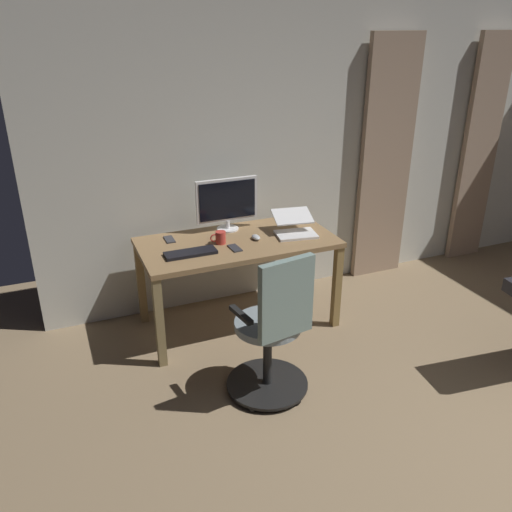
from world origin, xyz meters
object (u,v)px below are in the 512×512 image
object	(u,v)px
mug_coffee	(220,238)
cell_phone_by_monitor	(235,248)
computer_keyboard	(191,253)
cell_phone_face_up	(169,239)
computer_monitor	(227,202)
laptop	(295,227)
desk	(238,251)
office_chair	(273,333)
computer_mouse	(256,237)

from	to	relation	value
mug_coffee	cell_phone_by_monitor	bearing A→B (deg)	116.09
computer_keyboard	cell_phone_face_up	world-z (taller)	computer_keyboard
computer_monitor	cell_phone_by_monitor	distance (m)	0.48
laptop	desk	bearing A→B (deg)	4.02
office_chair	cell_phone_by_monitor	size ratio (longest dim) A/B	7.28
computer_mouse	laptop	bearing A→B (deg)	179.13
computer_mouse	cell_phone_face_up	xyz separation A→B (m)	(0.63, -0.25, -0.01)
desk	computer_keyboard	world-z (taller)	computer_keyboard
computer_keyboard	mug_coffee	world-z (taller)	mug_coffee
computer_keyboard	cell_phone_by_monitor	world-z (taller)	computer_keyboard
office_chair	computer_mouse	world-z (taller)	office_chair
cell_phone_face_up	mug_coffee	bearing A→B (deg)	148.11
office_chair	mug_coffee	bearing A→B (deg)	82.71
office_chair	cell_phone_face_up	xyz separation A→B (m)	(0.38, -1.16, 0.27)
cell_phone_face_up	cell_phone_by_monitor	world-z (taller)	same
cell_phone_face_up	cell_phone_by_monitor	xyz separation A→B (m)	(-0.41, 0.36, 0.00)
office_chair	cell_phone_face_up	size ratio (longest dim) A/B	7.28
laptop	mug_coffee	xyz separation A→B (m)	(0.62, -0.03, -0.00)
cell_phone_by_monitor	office_chair	bearing A→B (deg)	83.72
computer_mouse	cell_phone_by_monitor	world-z (taller)	computer_mouse
computer_monitor	cell_phone_face_up	bearing A→B (deg)	5.43
computer_keyboard	mug_coffee	size ratio (longest dim) A/B	3.08
cell_phone_face_up	mug_coffee	world-z (taller)	mug_coffee
computer_monitor	cell_phone_by_monitor	xyz separation A→B (m)	(0.09, 0.41, -0.23)
cell_phone_by_monitor	desk	bearing A→B (deg)	-121.14
desk	computer_mouse	bearing A→B (deg)	164.99
computer_keyboard	computer_mouse	world-z (taller)	computer_mouse
desk	laptop	size ratio (longest dim) A/B	4.07
cell_phone_by_monitor	mug_coffee	xyz separation A→B (m)	(0.07, -0.14, 0.04)
laptop	cell_phone_by_monitor	xyz separation A→B (m)	(0.55, 0.11, -0.05)
office_chair	laptop	xyz separation A→B (m)	(-0.59, -0.91, 0.32)
computer_monitor	cell_phone_face_up	world-z (taller)	computer_monitor
cell_phone_by_monitor	mug_coffee	size ratio (longest dim) A/B	1.16
mug_coffee	computer_monitor	bearing A→B (deg)	-120.13
office_chair	laptop	distance (m)	1.13
desk	computer_mouse	xyz separation A→B (m)	(-0.14, 0.04, 0.11)
office_chair	computer_keyboard	size ratio (longest dim) A/B	2.74
desk	computer_keyboard	distance (m)	0.44
computer_monitor	cell_phone_by_monitor	bearing A→B (deg)	78.01
cell_phone_face_up	cell_phone_by_monitor	distance (m)	0.55
office_chair	computer_monitor	size ratio (longest dim) A/B	2.04
office_chair	computer_monitor	bearing A→B (deg)	74.94
computer_mouse	computer_keyboard	bearing A→B (deg)	8.92
office_chair	laptop	bearing A→B (deg)	47.72
desk	cell_phone_by_monitor	world-z (taller)	cell_phone_by_monitor
computer_monitor	computer_mouse	xyz separation A→B (m)	(-0.13, 0.30, -0.22)
computer_monitor	mug_coffee	bearing A→B (deg)	59.87
computer_mouse	office_chair	bearing A→B (deg)	74.46
cell_phone_face_up	cell_phone_by_monitor	size ratio (longest dim) A/B	1.00
computer_keyboard	cell_phone_face_up	bearing A→B (deg)	-76.94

